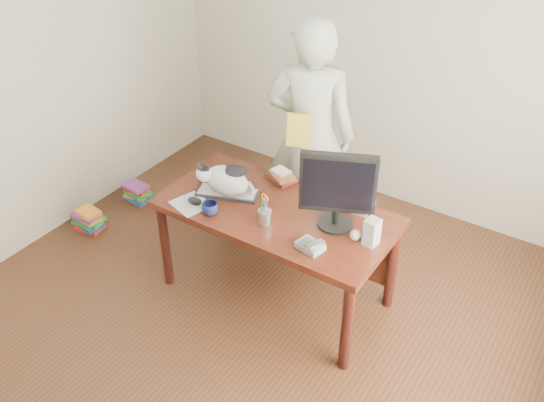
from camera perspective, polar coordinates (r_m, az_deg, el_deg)
The scene contains 18 objects.
room at distance 3.33m, azimuth -5.21°, elevation 2.65°, with size 4.50×4.50×4.50m.
desk at distance 4.21m, azimuth 0.96°, elevation -1.96°, with size 1.60×0.80×0.75m.
keyboard at distance 4.23m, azimuth -4.21°, elevation 0.78°, with size 0.46×0.31×0.03m.
cat at distance 4.17m, azimuth -4.46°, elevation 2.07°, with size 0.41×0.31×0.24m.
monitor at distance 3.76m, azimuth 6.20°, elevation 1.29°, with size 0.46×0.31×0.54m.
pen_cup at distance 3.91m, azimuth -0.69°, elevation -1.36°, with size 0.12×0.12×0.23m.
mousepad at distance 4.16m, azimuth -7.64°, elevation -0.27°, with size 0.29×0.28×0.01m.
mouse at distance 4.15m, azimuth -7.28°, elevation 0.02°, with size 0.12×0.10×0.04m.
coffee_mug at distance 4.02m, azimuth -5.85°, elevation -0.72°, with size 0.11×0.11×0.09m, color #0E1338.
phone at distance 3.73m, azimuth 3.66°, elevation -4.22°, with size 0.18×0.15×0.07m.
speaker at distance 3.77m, azimuth 9.38°, elevation -2.91°, with size 0.09×0.10×0.18m.
baseball at distance 3.82m, azimuth 7.87°, elevation -3.19°, with size 0.07×0.07×0.07m.
book_stack at distance 4.36m, azimuth 0.90°, elevation 2.36°, with size 0.24×0.21×0.08m.
calculator at distance 4.11m, azimuth 8.45°, elevation -0.43°, with size 0.15×0.19×0.05m.
person at distance 4.59m, azimuth 3.62°, elevation 6.13°, with size 0.68×0.44×1.85m, color beige.
held_book at distance 4.41m, azimuth 2.55°, elevation 6.67°, with size 0.20×0.16×0.24m.
book_pile_a at distance 5.33m, azimuth -16.86°, elevation -1.70°, with size 0.27×0.22×0.18m.
book_pile_b at distance 5.61m, azimuth -12.55°, elevation 0.80°, with size 0.26×0.20×0.15m.
Camera 1 is at (1.80, -2.19, 3.09)m, focal length 40.00 mm.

